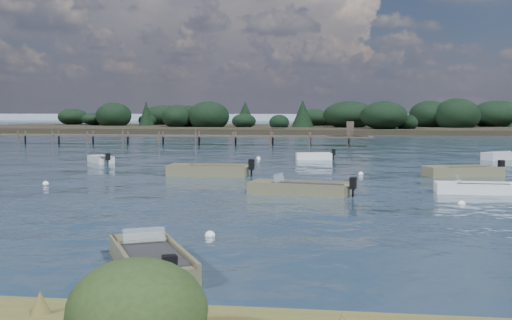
% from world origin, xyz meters
% --- Properties ---
extents(ground, '(400.00, 400.00, 0.00)m').
position_xyz_m(ground, '(0.00, 60.00, 0.00)').
color(ground, '#182839').
rests_on(ground, ground).
extents(tender_far_grey_b, '(3.45, 2.89, 1.24)m').
position_xyz_m(tender_far_grey_b, '(15.87, 29.76, 0.18)').
color(tender_far_grey_b, '#B7BDBF').
rests_on(tender_far_grey_b, ground).
extents(dinghy_mid_white_a, '(5.10, 2.72, 1.17)m').
position_xyz_m(dinghy_mid_white_a, '(1.58, 6.70, 0.15)').
color(dinghy_mid_white_a, '#746F4D').
rests_on(dinghy_mid_white_a, ground).
extents(tender_far_white, '(3.18, 1.61, 1.07)m').
position_xyz_m(tender_far_white, '(1.12, 27.94, 0.15)').
color(tender_far_white, white).
rests_on(tender_far_white, ground).
extents(dinghy_mid_grey, '(5.18, 1.88, 1.31)m').
position_xyz_m(dinghy_mid_grey, '(-4.48, 14.36, 0.18)').
color(dinghy_mid_grey, '#746F4D').
rests_on(dinghy_mid_grey, ground).
extents(dinghy_near_olive, '(3.27, 4.34, 1.08)m').
position_xyz_m(dinghy_near_olive, '(-0.98, -7.99, 0.14)').
color(dinghy_near_olive, '#746F4D').
rests_on(dinghy_near_olive, ground).
extents(tender_far_grey, '(2.74, 2.97, 1.04)m').
position_xyz_m(tender_far_grey, '(-14.45, 22.39, 0.15)').
color(tender_far_grey, '#B7BDBF').
rests_on(tender_far_grey, ground).
extents(dinghy_extra_a, '(4.89, 2.95, 1.21)m').
position_xyz_m(dinghy_extra_a, '(10.56, 16.13, 0.16)').
color(dinghy_extra_a, '#746F4D').
rests_on(dinghy_extra_a, ground).
extents(dinghy_mid_white_b, '(4.14, 1.48, 1.03)m').
position_xyz_m(dinghy_mid_white_b, '(9.88, 8.17, 0.13)').
color(dinghy_mid_white_b, white).
rests_on(dinghy_mid_white_b, ground).
extents(buoy_a, '(0.32, 0.32, 0.32)m').
position_xyz_m(buoy_a, '(-0.40, -3.75, 0.00)').
color(buoy_a, white).
rests_on(buoy_a, ground).
extents(buoy_b, '(0.32, 0.32, 0.32)m').
position_xyz_m(buoy_b, '(8.54, 4.34, 0.00)').
color(buoy_b, white).
rests_on(buoy_b, ground).
extents(buoy_c, '(0.32, 0.32, 0.32)m').
position_xyz_m(buoy_c, '(-12.08, 8.80, 0.00)').
color(buoy_c, white).
rests_on(buoy_c, ground).
extents(buoy_e, '(0.32, 0.32, 0.32)m').
position_xyz_m(buoy_e, '(-3.37, 28.17, 0.00)').
color(buoy_e, white).
rests_on(buoy_e, ground).
extents(buoy_extra_a, '(0.32, 0.32, 0.32)m').
position_xyz_m(buoy_extra_a, '(4.61, 16.48, 0.00)').
color(buoy_extra_a, white).
rests_on(buoy_extra_a, ground).
extents(jetty, '(64.50, 3.20, 3.40)m').
position_xyz_m(jetty, '(-21.74, 47.99, 0.98)').
color(jetty, '#493D35').
rests_on(jetty, ground).
extents(far_headland, '(190.00, 40.00, 5.80)m').
position_xyz_m(far_headland, '(25.00, 100.00, 1.96)').
color(far_headland, black).
rests_on(far_headland, ground).
extents(distant_haze, '(280.00, 20.00, 2.40)m').
position_xyz_m(distant_haze, '(-90.00, 230.00, 0.00)').
color(distant_haze, '#91A7B3').
rests_on(distant_haze, ground).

